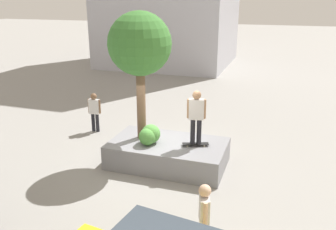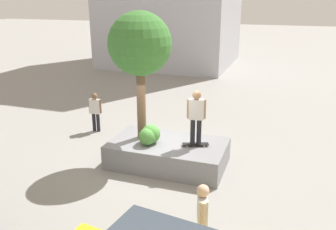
{
  "view_description": "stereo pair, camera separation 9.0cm",
  "coord_description": "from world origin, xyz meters",
  "px_view_note": "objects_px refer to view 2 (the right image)",
  "views": [
    {
      "loc": [
        -3.54,
        9.8,
        5.07
      ],
      "look_at": [
        -0.31,
        0.12,
        1.65
      ],
      "focal_mm": 37.96,
      "sensor_mm": 36.0,
      "label": 1
    },
    {
      "loc": [
        -3.63,
        9.77,
        5.07
      ],
      "look_at": [
        -0.31,
        0.12,
        1.65
      ],
      "focal_mm": 37.96,
      "sensor_mm": 36.0,
      "label": 2
    }
  ],
  "objects_px": {
    "plaza_tree": "(140,45)",
    "passerby_with_bag": "(95,109)",
    "bystander_watching": "(202,215)",
    "planter_ledge": "(168,153)",
    "skateboarder": "(196,114)",
    "skateboard": "(195,144)"
  },
  "relations": [
    {
      "from": "plaza_tree",
      "to": "passerby_with_bag",
      "type": "bearing_deg",
      "value": -32.54
    },
    {
      "from": "plaza_tree",
      "to": "planter_ledge",
      "type": "bearing_deg",
      "value": 172.61
    },
    {
      "from": "planter_ledge",
      "to": "plaza_tree",
      "type": "height_order",
      "value": "plaza_tree"
    },
    {
      "from": "planter_ledge",
      "to": "bystander_watching",
      "type": "distance_m",
      "value": 4.23
    },
    {
      "from": "planter_ledge",
      "to": "bystander_watching",
      "type": "relative_size",
      "value": 2.23
    },
    {
      "from": "skateboard",
      "to": "skateboarder",
      "type": "height_order",
      "value": "skateboarder"
    },
    {
      "from": "plaza_tree",
      "to": "bystander_watching",
      "type": "bearing_deg",
      "value": 127.4
    },
    {
      "from": "plaza_tree",
      "to": "bystander_watching",
      "type": "relative_size",
      "value": 2.45
    },
    {
      "from": "passerby_with_bag",
      "to": "bystander_watching",
      "type": "xyz_separation_m",
      "value": [
        -5.61,
        5.53,
        0.03
      ]
    },
    {
      "from": "plaza_tree",
      "to": "bystander_watching",
      "type": "distance_m",
      "value": 5.54
    },
    {
      "from": "planter_ledge",
      "to": "bystander_watching",
      "type": "height_order",
      "value": "bystander_watching"
    },
    {
      "from": "planter_ledge",
      "to": "passerby_with_bag",
      "type": "relative_size",
      "value": 2.31
    },
    {
      "from": "skateboarder",
      "to": "bystander_watching",
      "type": "bearing_deg",
      "value": 106.7
    },
    {
      "from": "planter_ledge",
      "to": "bystander_watching",
      "type": "bearing_deg",
      "value": 118.32
    },
    {
      "from": "plaza_tree",
      "to": "bystander_watching",
      "type": "xyz_separation_m",
      "value": [
        -2.92,
        3.81,
        -2.76
      ]
    },
    {
      "from": "planter_ledge",
      "to": "passerby_with_bag",
      "type": "height_order",
      "value": "passerby_with_bag"
    },
    {
      "from": "passerby_with_bag",
      "to": "plaza_tree",
      "type": "bearing_deg",
      "value": 147.46
    },
    {
      "from": "skateboarder",
      "to": "passerby_with_bag",
      "type": "xyz_separation_m",
      "value": [
        4.5,
        -1.83,
        -0.88
      ]
    },
    {
      "from": "plaza_tree",
      "to": "bystander_watching",
      "type": "height_order",
      "value": "plaza_tree"
    },
    {
      "from": "plaza_tree",
      "to": "skateboard",
      "type": "relative_size",
      "value": 4.79
    },
    {
      "from": "plaza_tree",
      "to": "passerby_with_bag",
      "type": "height_order",
      "value": "plaza_tree"
    },
    {
      "from": "skateboarder",
      "to": "bystander_watching",
      "type": "distance_m",
      "value": 3.96
    }
  ]
}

